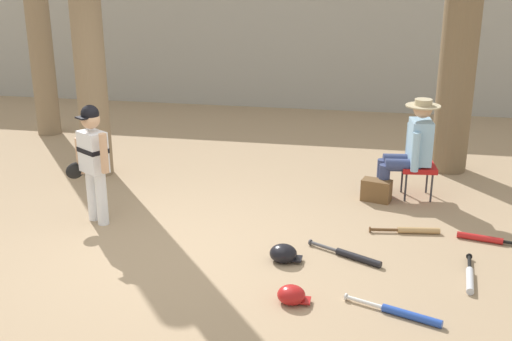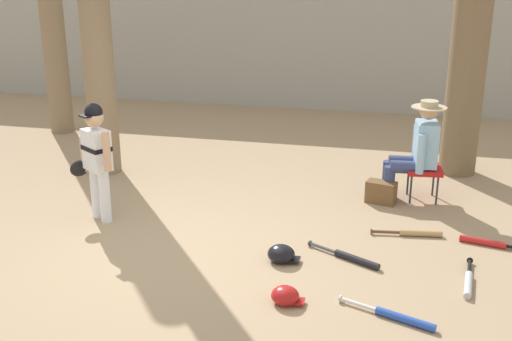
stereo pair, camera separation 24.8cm
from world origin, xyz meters
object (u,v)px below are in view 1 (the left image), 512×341
at_px(bat_blue_youth, 404,313).
at_px(folding_stool, 418,168).
at_px(handbag_beside_stool, 376,190).
at_px(bat_aluminum_silver, 470,277).
at_px(batting_helmet_red, 292,295).
at_px(bat_black_composite, 353,256).
at_px(seated_spectator, 411,146).
at_px(batting_helmet_black, 283,254).
at_px(young_ballplayer, 92,157).
at_px(bat_red_barrel, 486,239).
at_px(bat_wood_tan, 413,230).

bearing_deg(bat_blue_youth, folding_stool, 85.53).
bearing_deg(handbag_beside_stool, bat_aluminum_silver, -65.08).
height_order(bat_aluminum_silver, batting_helmet_red, batting_helmet_red).
bearing_deg(bat_black_composite, folding_stool, 69.69).
xyz_separation_m(bat_aluminum_silver, bat_black_composite, (-1.05, 0.24, 0.00)).
bearing_deg(seated_spectator, batting_helmet_red, -111.05).
bearing_deg(folding_stool, bat_black_composite, -110.31).
bearing_deg(batting_helmet_black, young_ballplayer, 165.39).
xyz_separation_m(bat_black_composite, bat_red_barrel, (1.32, 0.64, 0.00)).
xyz_separation_m(folding_stool, bat_red_barrel, (0.65, -1.17, -0.33)).
distance_m(handbag_beside_stool, batting_helmet_black, 1.95).
distance_m(bat_black_composite, batting_helmet_red, 1.02).
height_order(batting_helmet_black, batting_helmet_red, batting_helmet_black).
relative_size(handbag_beside_stool, bat_red_barrel, 0.45).
distance_m(folding_stool, bat_aluminum_silver, 2.11).
bearing_deg(batting_helmet_black, handbag_beside_stool, 64.17).
bearing_deg(bat_aluminum_silver, bat_blue_youth, -129.49).
relative_size(folding_stool, bat_black_composite, 0.60).
bearing_deg(bat_aluminum_silver, young_ballplayer, 170.63).
bearing_deg(batting_helmet_red, folding_stool, 67.25).
distance_m(seated_spectator, bat_red_barrel, 1.50).
relative_size(folding_stool, batting_helmet_red, 1.56).
bearing_deg(folding_stool, bat_wood_tan, -93.94).
bearing_deg(bat_wood_tan, young_ballplayer, -174.53).
xyz_separation_m(handbag_beside_stool, bat_red_barrel, (1.12, -0.95, -0.10)).
distance_m(handbag_beside_stool, bat_red_barrel, 1.47).
xyz_separation_m(young_ballplayer, handbag_beside_stool, (2.99, 1.20, -0.61)).
xyz_separation_m(young_ballplayer, bat_aluminum_silver, (3.84, -0.63, -0.71)).
xyz_separation_m(bat_wood_tan, batting_helmet_black, (-1.24, -0.88, 0.04)).
relative_size(young_ballplayer, batting_helmet_red, 4.61).
height_order(bat_wood_tan, batting_helmet_black, batting_helmet_black).
relative_size(seated_spectator, bat_black_composite, 1.64).
distance_m(batting_helmet_black, batting_helmet_red, 0.77).
height_order(bat_red_barrel, batting_helmet_black, batting_helmet_black).
xyz_separation_m(young_ballplayer, folding_stool, (3.46, 1.41, -0.38)).
distance_m(seated_spectator, batting_helmet_black, 2.38).
bearing_deg(young_ballplayer, batting_helmet_black, -14.61).
relative_size(handbag_beside_stool, batting_helmet_black, 1.09).
bearing_deg(bat_black_composite, bat_wood_tan, 50.43).
height_order(bat_wood_tan, batting_helmet_red, batting_helmet_red).
height_order(young_ballplayer, folding_stool, young_ballplayer).
height_order(handbag_beside_stool, bat_aluminum_silver, handbag_beside_stool).
distance_m(handbag_beside_stool, bat_blue_youth, 2.57).
distance_m(young_ballplayer, seated_spectator, 3.64).
bearing_deg(folding_stool, young_ballplayer, -157.77).
bearing_deg(bat_red_barrel, batting_helmet_black, -157.75).
bearing_deg(bat_red_barrel, folding_stool, 119.02).
height_order(bat_black_composite, batting_helmet_red, batting_helmet_red).
xyz_separation_m(folding_stool, bat_aluminum_silver, (0.38, -2.05, -0.33)).
distance_m(bat_red_barrel, batting_helmet_black, 2.12).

